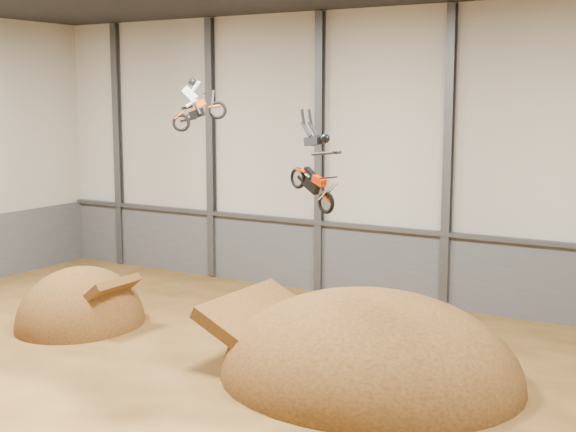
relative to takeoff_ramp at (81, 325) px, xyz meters
The scene contains 12 objects.
floor 10.16m from the takeoff_ramp, 23.88° to the right, with size 40.00×40.00×0.00m, color #503415.
back_wall 15.93m from the takeoff_ramp, 49.51° to the left, with size 40.00×0.10×14.00m, color beige.
lower_band_back 14.34m from the takeoff_ramp, 49.25° to the left, with size 39.80×0.18×3.50m, color #525459.
steel_rail 14.56m from the takeoff_ramp, 48.85° to the left, with size 39.80×0.35×0.20m, color #47494F.
steel_column_0 14.75m from the takeoff_ramp, 124.61° to the left, with size 0.40×0.36×13.90m, color #47494F.
steel_column_1 12.79m from the takeoff_ramp, 93.79° to the left, with size 0.40×0.36×13.90m, color #47494F.
steel_column_2 14.10m from the takeoff_ramp, 60.85° to the left, with size 0.40×0.36×13.90m, color #47494F.
steel_column_3 17.96m from the takeoff_ramp, 40.24° to the left, with size 0.40×0.36×13.90m, color #47494F.
takeoff_ramp is the anchor object (origin of this frame).
landing_ramp 13.61m from the takeoff_ramp, ahead, with size 10.85×9.60×6.26m, color #422710.
fmx_rider_a 11.70m from the takeoff_ramp, ahead, with size 2.15×0.82×1.95m, color #DF4E00, non-canonical shape.
fmx_rider_b 14.68m from the takeoff_ramp, ahead, with size 3.00×0.86×2.57m, color red, non-canonical shape.
Camera 1 is at (15.64, -20.33, 9.85)m, focal length 50.00 mm.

